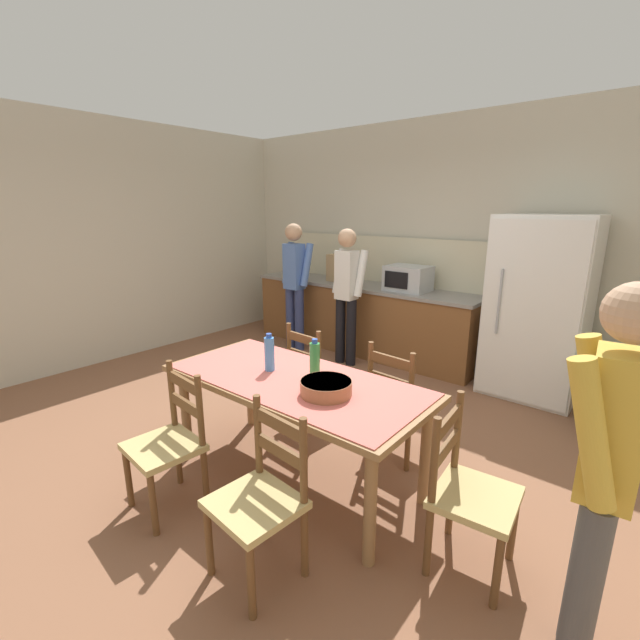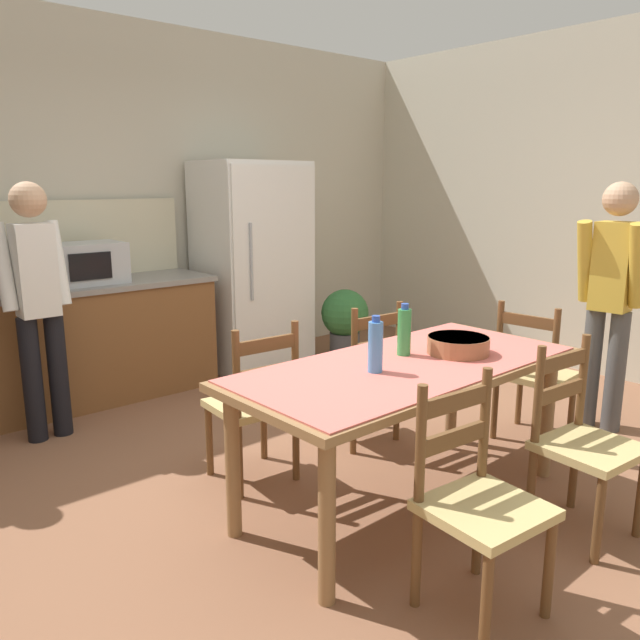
# 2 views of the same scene
# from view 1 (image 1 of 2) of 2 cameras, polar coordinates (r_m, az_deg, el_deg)

# --- Properties ---
(ground_plane) EXTENTS (8.32, 8.32, 0.00)m
(ground_plane) POSITION_cam_1_polar(r_m,az_deg,el_deg) (3.68, -1.80, -15.86)
(ground_plane) COLOR brown
(wall_back) EXTENTS (6.52, 0.12, 2.90)m
(wall_back) POSITION_cam_1_polar(r_m,az_deg,el_deg) (5.45, 17.28, 9.72)
(wall_back) COLOR beige
(wall_back) RESTS_ON ground
(wall_left) EXTENTS (0.12, 5.20, 2.90)m
(wall_left) POSITION_cam_1_polar(r_m,az_deg,el_deg) (5.88, -26.74, 9.15)
(wall_left) COLOR beige
(wall_left) RESTS_ON ground
(kitchen_counter) EXTENTS (3.19, 0.66, 0.90)m
(kitchen_counter) POSITION_cam_1_polar(r_m,az_deg,el_deg) (5.72, 5.45, 0.39)
(kitchen_counter) COLOR brown
(kitchen_counter) RESTS_ON ground
(counter_splashback) EXTENTS (3.15, 0.03, 0.60)m
(counter_splashback) POSITION_cam_1_polar(r_m,az_deg,el_deg) (5.84, 7.40, 8.08)
(counter_splashback) COLOR beige
(counter_splashback) RESTS_ON kitchen_counter
(refrigerator) EXTENTS (0.88, 0.73, 1.81)m
(refrigerator) POSITION_cam_1_polar(r_m,az_deg,el_deg) (4.75, 27.05, 1.39)
(refrigerator) COLOR white
(refrigerator) RESTS_ON ground
(microwave) EXTENTS (0.50, 0.39, 0.30)m
(microwave) POSITION_cam_1_polar(r_m,az_deg,el_deg) (5.24, 11.64, 5.47)
(microwave) COLOR #B2B7BC
(microwave) RESTS_ON kitchen_counter
(paper_bag) EXTENTS (0.24, 0.16, 0.36)m
(paper_bag) POSITION_cam_1_polar(r_m,az_deg,el_deg) (5.81, 2.23, 6.96)
(paper_bag) COLOR tan
(paper_bag) RESTS_ON kitchen_counter
(dining_table) EXTENTS (1.87, 0.87, 0.76)m
(dining_table) POSITION_cam_1_polar(r_m,az_deg,el_deg) (2.95, -3.44, -9.25)
(dining_table) COLOR olive
(dining_table) RESTS_ON ground
(bottle_near_centre) EXTENTS (0.07, 0.07, 0.27)m
(bottle_near_centre) POSITION_cam_1_polar(r_m,az_deg,el_deg) (3.02, -6.76, -4.45)
(bottle_near_centre) COLOR #4C8ED6
(bottle_near_centre) RESTS_ON dining_table
(bottle_off_centre) EXTENTS (0.07, 0.07, 0.27)m
(bottle_off_centre) POSITION_cam_1_polar(r_m,az_deg,el_deg) (2.89, -0.71, -5.30)
(bottle_off_centre) COLOR green
(bottle_off_centre) RESTS_ON dining_table
(serving_bowl) EXTENTS (0.32, 0.32, 0.09)m
(serving_bowl) POSITION_cam_1_polar(r_m,az_deg,el_deg) (2.66, 0.81, -8.86)
(serving_bowl) COLOR #9E6642
(serving_bowl) RESTS_ON dining_table
(chair_side_near_left) EXTENTS (0.45, 0.43, 0.91)m
(chair_side_near_left) POSITION_cam_1_polar(r_m,az_deg,el_deg) (2.95, -19.49, -15.20)
(chair_side_near_left) COLOR brown
(chair_side_near_left) RESTS_ON ground
(chair_side_near_right) EXTENTS (0.45, 0.43, 0.91)m
(chair_side_near_right) POSITION_cam_1_polar(r_m,az_deg,el_deg) (2.37, -7.89, -22.52)
(chair_side_near_right) COLOR brown
(chair_side_near_right) RESTS_ON ground
(chair_side_far_left) EXTENTS (0.45, 0.43, 0.91)m
(chair_side_far_left) POSITION_cam_1_polar(r_m,az_deg,el_deg) (3.79, -0.74, -7.38)
(chair_side_far_left) COLOR brown
(chair_side_far_left) RESTS_ON ground
(chair_side_far_right) EXTENTS (0.45, 0.43, 0.91)m
(chair_side_far_right) POSITION_cam_1_polar(r_m,az_deg,el_deg) (3.36, 10.46, -10.67)
(chair_side_far_right) COLOR brown
(chair_side_far_right) RESTS_ON ground
(chair_head_end) EXTENTS (0.44, 0.46, 0.91)m
(chair_head_end) POSITION_cam_1_polar(r_m,az_deg,el_deg) (2.51, 19.16, -20.92)
(chair_head_end) COLOR brown
(chair_head_end) RESTS_ON ground
(person_at_sink) EXTENTS (0.42, 0.29, 1.67)m
(person_at_sink) POSITION_cam_1_polar(r_m,az_deg,el_deg) (5.66, -3.39, 5.32)
(person_at_sink) COLOR navy
(person_at_sink) RESTS_ON ground
(person_at_counter) EXTENTS (0.41, 0.28, 1.64)m
(person_at_counter) POSITION_cam_1_polar(r_m,az_deg,el_deg) (5.10, 3.59, 4.03)
(person_at_counter) COLOR black
(person_at_counter) RESTS_ON ground
(person_by_table) EXTENTS (0.30, 0.43, 1.64)m
(person_by_table) POSITION_cam_1_polar(r_m,az_deg,el_deg) (2.02, 33.56, -16.20)
(person_by_table) COLOR #4C4C4C
(person_by_table) RESTS_ON ground
(potted_plant) EXTENTS (0.44, 0.44, 0.67)m
(potted_plant) POSITION_cam_1_polar(r_m,az_deg,el_deg) (4.38, 34.13, -7.73)
(potted_plant) COLOR #4C4C51
(potted_plant) RESTS_ON ground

